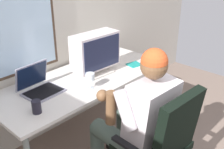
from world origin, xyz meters
name	(u,v)px	position (x,y,z in m)	size (l,w,h in m)	color
wall_rear	(25,15)	(-0.01, 2.50, 1.30)	(5.55, 0.08, 2.61)	beige
desk	(84,84)	(0.27, 2.07, 0.65)	(1.80, 0.74, 0.71)	gray
office_chair	(163,140)	(0.15, 1.08, 0.58)	(0.57, 0.55, 0.99)	black
person_seated	(137,116)	(0.16, 1.33, 0.66)	(0.54, 0.76, 1.25)	#45564C
crt_monitor	(95,52)	(0.43, 2.06, 0.94)	(0.48, 0.25, 0.41)	beige
laptop	(38,84)	(-0.17, 2.17, 0.77)	(0.33, 0.32, 0.24)	gray
wine_glass	(90,78)	(0.17, 1.87, 0.82)	(0.08, 0.08, 0.15)	silver
cd_case	(134,64)	(0.86, 1.91, 0.72)	(0.17, 0.15, 0.01)	teal
coffee_mug	(37,107)	(-0.37, 1.88, 0.76)	(0.07, 0.07, 0.10)	black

